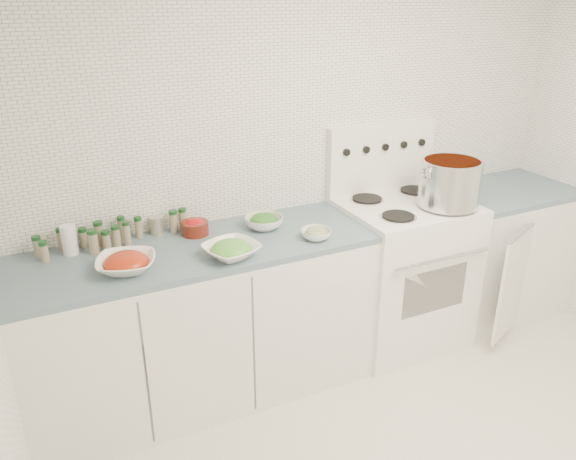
# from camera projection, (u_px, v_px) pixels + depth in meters

# --- Properties ---
(room_walls) EXTENTS (3.54, 3.04, 2.52)m
(room_walls) POSITION_uv_depth(u_px,v_px,m) (514.00, 162.00, 1.96)
(room_walls) COLOR white
(room_walls) RESTS_ON ground
(counter_left) EXTENTS (1.85, 0.62, 0.90)m
(counter_left) POSITION_uv_depth(u_px,v_px,m) (202.00, 322.00, 3.05)
(counter_left) COLOR white
(counter_left) RESTS_ON ground
(stove) EXTENTS (0.76, 0.70, 1.36)m
(stove) POSITION_uv_depth(u_px,v_px,m) (400.00, 268.00, 3.55)
(stove) COLOR white
(stove) RESTS_ON ground
(counter_right) EXTENTS (0.89, 0.79, 0.90)m
(counter_right) POSITION_uv_depth(u_px,v_px,m) (497.00, 250.00, 3.90)
(counter_right) COLOR white
(counter_right) RESTS_ON ground
(stock_pot) EXTENTS (0.37, 0.35, 0.27)m
(stock_pot) POSITION_uv_depth(u_px,v_px,m) (450.00, 181.00, 3.26)
(stock_pot) COLOR silver
(stock_pot) RESTS_ON stove
(bowl_tomato) EXTENTS (0.34, 0.34, 0.09)m
(bowl_tomato) POSITION_uv_depth(u_px,v_px,m) (126.00, 263.00, 2.62)
(bowl_tomato) COLOR white
(bowl_tomato) RESTS_ON counter_left
(bowl_snowpea) EXTENTS (0.32, 0.32, 0.09)m
(bowl_snowpea) POSITION_uv_depth(u_px,v_px,m) (231.00, 250.00, 2.76)
(bowl_snowpea) COLOR white
(bowl_snowpea) RESTS_ON counter_left
(bowl_broccoli) EXTENTS (0.21, 0.21, 0.09)m
(bowl_broccoli) POSITION_uv_depth(u_px,v_px,m) (264.00, 221.00, 3.09)
(bowl_broccoli) COLOR white
(bowl_broccoli) RESTS_ON counter_left
(bowl_zucchini) EXTENTS (0.21, 0.21, 0.07)m
(bowl_zucchini) POSITION_uv_depth(u_px,v_px,m) (316.00, 233.00, 2.96)
(bowl_zucchini) COLOR white
(bowl_zucchini) RESTS_ON counter_left
(bowl_pepper) EXTENTS (0.14, 0.14, 0.09)m
(bowl_pepper) POSITION_uv_depth(u_px,v_px,m) (195.00, 227.00, 3.01)
(bowl_pepper) COLOR #5C1A0F
(bowl_pepper) RESTS_ON counter_left
(salt_canister) EXTENTS (0.09, 0.09, 0.15)m
(salt_canister) POSITION_uv_depth(u_px,v_px,m) (69.00, 240.00, 2.77)
(salt_canister) COLOR white
(salt_canister) RESTS_ON counter_left
(tin_can) EXTENTS (0.08, 0.08, 0.10)m
(tin_can) POSITION_uv_depth(u_px,v_px,m) (157.00, 225.00, 3.02)
(tin_can) COLOR #B2AB96
(tin_can) RESTS_ON counter_left
(spice_cluster) EXTENTS (0.78, 0.16, 0.13)m
(spice_cluster) POSITION_uv_depth(u_px,v_px,m) (110.00, 234.00, 2.87)
(spice_cluster) COLOR gray
(spice_cluster) RESTS_ON counter_left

